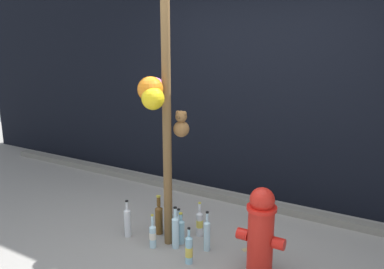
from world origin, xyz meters
The scene contains 16 objects.
ground_plane centered at (0.00, 0.00, 0.00)m, with size 14.00×14.00×0.00m, color gray.
building_wall centered at (0.00, 1.81, 1.95)m, with size 10.00×0.20×3.91m.
curb_strip centered at (0.00, 1.42, 0.04)m, with size 8.00×0.12×0.08m, color slate.
memorial_post centered at (-0.28, 0.19, 1.67)m, with size 0.60×0.45×2.86m.
fire_hydrant centered at (0.67, 0.19, 0.38)m, with size 0.40×0.24×0.75m.
bottle_0 centered at (-0.24, 0.39, 0.12)m, with size 0.06×0.06×0.28m.
bottle_1 centered at (-0.32, 0.34, 0.13)m, with size 0.08×0.08×0.35m.
bottle_2 centered at (-0.43, 0.32, 0.16)m, with size 0.08×0.08×0.40m.
bottle_3 centered at (-0.33, 0.08, 0.12)m, with size 0.06×0.06×0.33m.
bottle_4 centered at (-0.66, 0.12, 0.16)m, with size 0.07×0.07×0.38m.
bottle_5 centered at (-0.14, 0.27, 0.13)m, with size 0.07×0.07×0.31m.
bottle_6 centered at (0.13, 0.28, 0.16)m, with size 0.06×0.06×0.38m.
bottle_7 centered at (-0.06, 0.49, 0.14)m, with size 0.07×0.07×0.35m.
bottle_8 centered at (0.10, 0.02, 0.13)m, with size 0.06×0.06×0.33m.
bottle_9 centered at (-0.14, 0.18, 0.17)m, with size 0.07×0.07×0.41m.
litter_1 centered at (0.45, 0.48, 0.00)m, with size 0.10×0.05×0.01m, color tan.
Camera 1 is at (1.59, -2.50, 1.84)m, focal length 35.47 mm.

